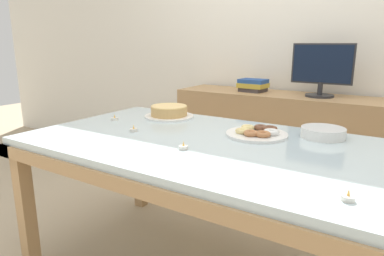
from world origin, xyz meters
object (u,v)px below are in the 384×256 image
(book_stack, at_px, (253,85))
(tealight_right_edge, at_px, (348,197))
(pastry_platter, at_px, (258,133))
(tealight_near_front, at_px, (115,119))
(tealight_centre, at_px, (134,130))
(tealight_left_edge, at_px, (183,147))
(computer_monitor, at_px, (322,70))
(cake_chocolate_round, at_px, (169,112))
(plate_stack, at_px, (323,133))

(book_stack, xyz_separation_m, tealight_right_edge, (0.95, -1.55, -0.11))
(pastry_platter, height_order, tealight_right_edge, pastry_platter)
(tealight_near_front, height_order, tealight_centre, same)
(tealight_centre, bearing_deg, tealight_left_edge, -16.50)
(computer_monitor, distance_m, cake_chocolate_round, 1.15)
(tealight_right_edge, xyz_separation_m, tealight_near_front, (-1.36, 0.42, 0.00))
(pastry_platter, relative_size, tealight_right_edge, 7.69)
(pastry_platter, bearing_deg, computer_monitor, 86.19)
(plate_stack, bearing_deg, tealight_left_edge, -131.69)
(book_stack, height_order, cake_chocolate_round, book_stack)
(plate_stack, relative_size, tealight_near_front, 5.25)
(computer_monitor, height_order, pastry_platter, computer_monitor)
(pastry_platter, height_order, tealight_near_front, pastry_platter)
(computer_monitor, relative_size, book_stack, 1.91)
(tealight_right_edge, height_order, tealight_centre, same)
(cake_chocolate_round, distance_m, pastry_platter, 0.65)
(plate_stack, distance_m, tealight_right_edge, 0.72)
(cake_chocolate_round, bearing_deg, tealight_near_front, -132.09)
(plate_stack, bearing_deg, computer_monitor, 104.08)
(pastry_platter, bearing_deg, tealight_left_edge, -115.66)
(book_stack, bearing_deg, cake_chocolate_round, -101.78)
(tealight_right_edge, distance_m, tealight_centre, 1.11)
(cake_chocolate_round, bearing_deg, pastry_platter, -10.59)
(tealight_left_edge, bearing_deg, tealight_near_front, 158.99)
(book_stack, relative_size, tealight_near_front, 5.54)
(pastry_platter, height_order, tealight_left_edge, pastry_platter)
(computer_monitor, height_order, plate_stack, computer_monitor)
(cake_chocolate_round, bearing_deg, book_stack, 78.22)
(pastry_platter, distance_m, tealight_left_edge, 0.43)
(plate_stack, relative_size, tealight_right_edge, 5.25)
(tealight_near_front, bearing_deg, computer_monitor, 50.76)
(computer_monitor, relative_size, tealight_centre, 10.60)
(book_stack, distance_m, plate_stack, 1.14)
(tealight_left_edge, height_order, tealight_centre, same)
(pastry_platter, bearing_deg, tealight_centre, -154.86)
(pastry_platter, relative_size, tealight_left_edge, 7.69)
(pastry_platter, distance_m, tealight_near_front, 0.87)
(plate_stack, height_order, tealight_right_edge, plate_stack)
(computer_monitor, distance_m, tealight_left_edge, 1.44)
(cake_chocolate_round, bearing_deg, tealight_right_edge, -30.28)
(tealight_right_edge, bearing_deg, pastry_platter, 132.64)
(computer_monitor, height_order, tealight_centre, computer_monitor)
(pastry_platter, distance_m, tealight_centre, 0.64)
(pastry_platter, bearing_deg, tealight_near_front, -171.43)
(computer_monitor, relative_size, pastry_platter, 1.38)
(pastry_platter, distance_m, plate_stack, 0.32)
(tealight_near_front, bearing_deg, cake_chocolate_round, 47.91)
(computer_monitor, xyz_separation_m, tealight_right_edge, (0.44, -1.55, -0.25))
(computer_monitor, distance_m, pastry_platter, 1.04)
(tealight_centre, bearing_deg, cake_chocolate_round, 98.21)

